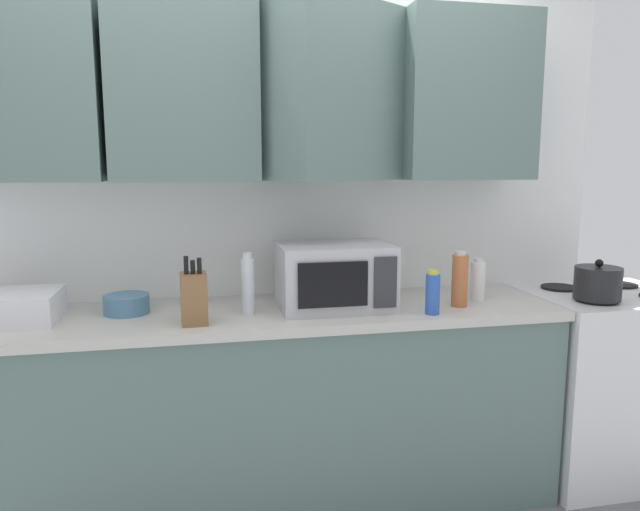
# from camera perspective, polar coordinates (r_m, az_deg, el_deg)

# --- Properties ---
(wall_back_with_cabinets) EXTENTS (3.43, 0.59, 2.60)m
(wall_back_with_cabinets) POSITION_cam_1_polar(r_m,az_deg,el_deg) (2.69, -6.02, 10.10)
(wall_back_with_cabinets) COLOR white
(wall_back_with_cabinets) RESTS_ON ground_plane
(counter_run) EXTENTS (2.56, 0.63, 0.90)m
(counter_run) POSITION_cam_1_polar(r_m,az_deg,el_deg) (2.68, -5.11, -14.59)
(counter_run) COLOR slate
(counter_run) RESTS_ON ground_plane
(stove_range) EXTENTS (0.76, 0.64, 0.91)m
(stove_range) POSITION_cam_1_polar(r_m,az_deg,el_deg) (3.28, 25.77, -10.99)
(stove_range) COLOR silver
(stove_range) RESTS_ON ground_plane
(kettle) EXTENTS (0.20, 0.20, 0.18)m
(kettle) POSITION_cam_1_polar(r_m,az_deg,el_deg) (2.94, 25.49, -2.43)
(kettle) COLOR black
(kettle) RESTS_ON stove_range
(microwave) EXTENTS (0.48, 0.37, 0.28)m
(microwave) POSITION_cam_1_polar(r_m,az_deg,el_deg) (2.54, 1.41, -2.00)
(microwave) COLOR #B7B7BC
(microwave) RESTS_ON counter_run
(dish_rack) EXTENTS (0.38, 0.30, 0.12)m
(dish_rack) POSITION_cam_1_polar(r_m,az_deg,el_deg) (2.62, -28.19, -4.51)
(dish_rack) COLOR silver
(dish_rack) RESTS_ON counter_run
(knife_block) EXTENTS (0.11, 0.13, 0.27)m
(knife_block) POSITION_cam_1_polar(r_m,az_deg,el_deg) (2.34, -12.22, -4.06)
(knife_block) COLOR brown
(knife_block) RESTS_ON counter_run
(bottle_blue_cleaner) EXTENTS (0.06, 0.06, 0.19)m
(bottle_blue_cleaner) POSITION_cam_1_polar(r_m,az_deg,el_deg) (2.48, 10.95, -3.63)
(bottle_blue_cleaner) COLOR #2D56B7
(bottle_blue_cleaner) RESTS_ON counter_run
(bottle_clear_tall) EXTENTS (0.05, 0.05, 0.26)m
(bottle_clear_tall) POSITION_cam_1_polar(r_m,az_deg,el_deg) (2.45, -7.05, -2.86)
(bottle_clear_tall) COLOR silver
(bottle_clear_tall) RESTS_ON counter_run
(bottle_spice_jar) EXTENTS (0.07, 0.07, 0.25)m
(bottle_spice_jar) POSITION_cam_1_polar(r_m,az_deg,el_deg) (2.63, 13.50, -2.33)
(bottle_spice_jar) COLOR #BC6638
(bottle_spice_jar) RESTS_ON counter_run
(bottle_white_jar) EXTENTS (0.07, 0.07, 0.20)m
(bottle_white_jar) POSITION_cam_1_polar(r_m,az_deg,el_deg) (2.77, 15.15, -2.35)
(bottle_white_jar) COLOR white
(bottle_white_jar) RESTS_ON counter_run
(bowl_ceramic_small) EXTENTS (0.19, 0.19, 0.08)m
(bowl_ceramic_small) POSITION_cam_1_polar(r_m,az_deg,el_deg) (2.58, -18.37, -4.53)
(bowl_ceramic_small) COLOR teal
(bowl_ceramic_small) RESTS_ON counter_run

